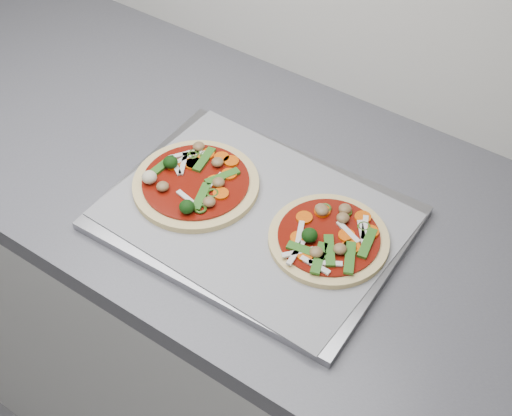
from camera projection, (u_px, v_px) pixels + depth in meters
The scene contains 6 objects.
base_cabinet at pixel (65, 233), 1.71m from camera, with size 3.60×0.60×0.86m, color silver.
countertop at pixel (20, 80), 1.39m from camera, with size 3.60×0.60×0.04m, color #5C5B63.
baking_tray at pixel (255, 218), 1.10m from camera, with size 0.45×0.33×0.01m, color gray.
parchment at pixel (255, 214), 1.09m from camera, with size 0.43×0.31×0.00m, color gray.
pizza_left at pixel (195, 182), 1.13m from camera, with size 0.21×0.21×0.03m.
pizza_right at pixel (329, 238), 1.05m from camera, with size 0.23×0.23×0.03m.
Camera 1 is at (1.02, 0.63, 1.71)m, focal length 50.00 mm.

